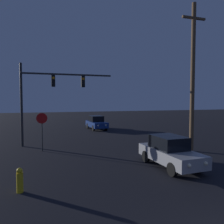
# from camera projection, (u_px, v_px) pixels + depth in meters

# --- Properties ---
(car_near) EXTENTS (1.81, 4.06, 1.58)m
(car_near) POSITION_uv_depth(u_px,v_px,m) (170.00, 152.00, 11.23)
(car_near) COLOR #99999E
(car_near) RESTS_ON ground_plane
(car_far) EXTENTS (1.89, 4.09, 1.58)m
(car_far) POSITION_uv_depth(u_px,v_px,m) (96.00, 123.00, 25.52)
(car_far) COLOR navy
(car_far) RESTS_ON ground_plane
(traffic_signal_mast) EXTENTS (6.92, 0.30, 6.14)m
(traffic_signal_mast) POSITION_uv_depth(u_px,v_px,m) (48.00, 90.00, 16.49)
(traffic_signal_mast) COLOR #2D2D2D
(traffic_signal_mast) RESTS_ON ground_plane
(stop_sign) EXTENTS (0.71, 0.07, 2.58)m
(stop_sign) POSITION_uv_depth(u_px,v_px,m) (42.00, 125.00, 14.52)
(stop_sign) COLOR #2D2D2D
(stop_sign) RESTS_ON ground_plane
(utility_pole) EXTENTS (1.73, 0.28, 9.74)m
(utility_pole) POSITION_uv_depth(u_px,v_px,m) (193.00, 76.00, 14.38)
(utility_pole) COLOR brown
(utility_pole) RESTS_ON ground_plane
(fire_hydrant) EXTENTS (0.24, 0.24, 0.93)m
(fire_hydrant) POSITION_uv_depth(u_px,v_px,m) (20.00, 180.00, 8.10)
(fire_hydrant) COLOR gold
(fire_hydrant) RESTS_ON ground_plane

